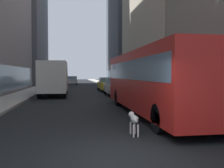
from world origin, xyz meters
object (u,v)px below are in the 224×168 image
(box_truck, at_px, (54,78))
(car_white_van, at_px, (116,87))
(transit_bus, at_px, (153,78))
(car_silver_sedan, at_px, (72,80))
(car_yellow_taxi, at_px, (107,84))
(dalmatian_dog, at_px, (134,119))

(box_truck, bearing_deg, car_white_van, -8.36)
(transit_bus, xyz_separation_m, box_truck, (-5.60, 11.55, -0.11))
(car_silver_sedan, bearing_deg, box_truck, -93.66)
(transit_bus, distance_m, car_silver_sedan, 36.77)
(car_yellow_taxi, bearing_deg, transit_bus, -90.00)
(transit_bus, height_order, dalmatian_dog, transit_bus)
(box_truck, relative_size, dalmatian_dog, 7.79)
(car_white_van, bearing_deg, box_truck, 171.64)
(car_silver_sedan, relative_size, dalmatian_dog, 4.80)
(car_yellow_taxi, distance_m, box_truck, 7.80)
(car_white_van, xyz_separation_m, box_truck, (-5.60, 0.82, 0.85))
(transit_bus, relative_size, car_silver_sedan, 2.49)
(car_silver_sedan, height_order, box_truck, box_truck)
(car_silver_sedan, relative_size, car_white_van, 1.11)
(transit_bus, relative_size, box_truck, 1.54)
(dalmatian_dog, bearing_deg, car_silver_sedan, 92.78)
(transit_bus, bearing_deg, car_yellow_taxi, 90.00)
(car_white_van, bearing_deg, dalmatian_dog, -97.67)
(car_white_van, xyz_separation_m, car_yellow_taxi, (0.00, 6.19, 0.00))
(car_silver_sedan, xyz_separation_m, dalmatian_dog, (1.98, -40.79, -0.31))
(transit_bus, distance_m, box_truck, 12.83)
(dalmatian_dog, bearing_deg, car_yellow_taxi, 84.56)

